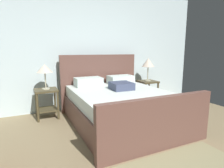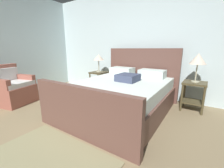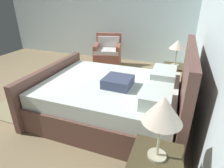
{
  "view_description": "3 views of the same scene",
  "coord_description": "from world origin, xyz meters",
  "px_view_note": "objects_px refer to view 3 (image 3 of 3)",
  "views": [
    {
      "loc": [
        -1.45,
        -1.26,
        1.38
      ],
      "look_at": [
        0.06,
        1.97,
        0.73
      ],
      "focal_mm": 30.16,
      "sensor_mm": 36.0,
      "label": 1
    },
    {
      "loc": [
        1.55,
        -0.68,
        1.26
      ],
      "look_at": [
        0.01,
        1.67,
        0.58
      ],
      "focal_mm": 23.35,
      "sensor_mm": 36.0,
      "label": 2
    },
    {
      "loc": [
        2.62,
        2.7,
        1.83
      ],
      "look_at": [
        0.43,
        1.89,
        0.74
      ],
      "focal_mm": 29.86,
      "sensor_mm": 36.0,
      "label": 3
    }
  ],
  "objects_px": {
    "table_lamp_right": "(163,111)",
    "nightstand_left": "(173,75)",
    "armchair": "(108,54)",
    "bed": "(114,98)",
    "table_lamp_left": "(178,45)"
  },
  "relations": [
    {
      "from": "nightstand_left",
      "to": "armchair",
      "type": "distance_m",
      "value": 2.18
    },
    {
      "from": "armchair",
      "to": "bed",
      "type": "bearing_deg",
      "value": 23.54
    },
    {
      "from": "bed",
      "to": "table_lamp_left",
      "type": "xyz_separation_m",
      "value": [
        -1.24,
        0.84,
        0.65
      ]
    },
    {
      "from": "table_lamp_right",
      "to": "nightstand_left",
      "type": "bearing_deg",
      "value": 179.95
    },
    {
      "from": "bed",
      "to": "armchair",
      "type": "xyz_separation_m",
      "value": [
        -2.36,
        -1.03,
        -0.0
      ]
    },
    {
      "from": "table_lamp_left",
      "to": "bed",
      "type": "bearing_deg",
      "value": -34.12
    },
    {
      "from": "bed",
      "to": "nightstand_left",
      "type": "distance_m",
      "value": 1.5
    },
    {
      "from": "nightstand_left",
      "to": "armchair",
      "type": "xyz_separation_m",
      "value": [
        -1.13,
        -1.87,
        -0.06
      ]
    },
    {
      "from": "nightstand_left",
      "to": "armchair",
      "type": "relative_size",
      "value": 0.67
    },
    {
      "from": "armchair",
      "to": "table_lamp_left",
      "type": "bearing_deg",
      "value": 58.9
    },
    {
      "from": "bed",
      "to": "table_lamp_left",
      "type": "relative_size",
      "value": 4.56
    },
    {
      "from": "bed",
      "to": "nightstand_left",
      "type": "xyz_separation_m",
      "value": [
        -1.24,
        0.84,
        0.05
      ]
    },
    {
      "from": "nightstand_left",
      "to": "bed",
      "type": "bearing_deg",
      "value": -34.12
    },
    {
      "from": "bed",
      "to": "table_lamp_left",
      "type": "height_order",
      "value": "bed"
    },
    {
      "from": "table_lamp_right",
      "to": "nightstand_left",
      "type": "height_order",
      "value": "table_lamp_right"
    }
  ]
}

